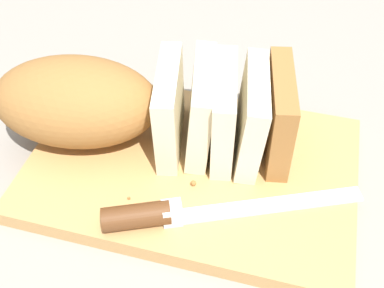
# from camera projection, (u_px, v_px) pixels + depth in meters

# --- Properties ---
(ground_plane) EXTENTS (3.00, 3.00, 0.00)m
(ground_plane) POSITION_uv_depth(u_px,v_px,m) (192.00, 174.00, 0.55)
(ground_plane) COLOR gray
(cutting_board) EXTENTS (0.37, 0.25, 0.02)m
(cutting_board) POSITION_uv_depth(u_px,v_px,m) (192.00, 168.00, 0.54)
(cutting_board) COLOR tan
(cutting_board) RESTS_ON ground_plane
(bread_loaf) EXTENTS (0.35, 0.16, 0.10)m
(bread_loaf) POSITION_uv_depth(u_px,v_px,m) (131.00, 105.00, 0.53)
(bread_loaf) COLOR #996633
(bread_loaf) RESTS_ON cutting_board
(bread_knife) EXTENTS (0.26, 0.13, 0.03)m
(bread_knife) POSITION_uv_depth(u_px,v_px,m) (165.00, 214.00, 0.48)
(bread_knife) COLOR silver
(bread_knife) RESTS_ON cutting_board
(crumb_near_knife) EXTENTS (0.01, 0.01, 0.01)m
(crumb_near_knife) POSITION_uv_depth(u_px,v_px,m) (193.00, 183.00, 0.51)
(crumb_near_knife) COLOR #996633
(crumb_near_knife) RESTS_ON cutting_board
(crumb_near_loaf) EXTENTS (0.01, 0.01, 0.01)m
(crumb_near_loaf) POSITION_uv_depth(u_px,v_px,m) (216.00, 165.00, 0.53)
(crumb_near_loaf) COLOR #996633
(crumb_near_loaf) RESTS_ON cutting_board
(crumb_stray_left) EXTENTS (0.01, 0.01, 0.01)m
(crumb_stray_left) POSITION_uv_depth(u_px,v_px,m) (174.00, 137.00, 0.56)
(crumb_stray_left) COLOR #996633
(crumb_stray_left) RESTS_ON cutting_board
(crumb_stray_right) EXTENTS (0.00, 0.00, 0.00)m
(crumb_stray_right) POSITION_uv_depth(u_px,v_px,m) (129.00, 198.00, 0.50)
(crumb_stray_right) COLOR #996633
(crumb_stray_right) RESTS_ON cutting_board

